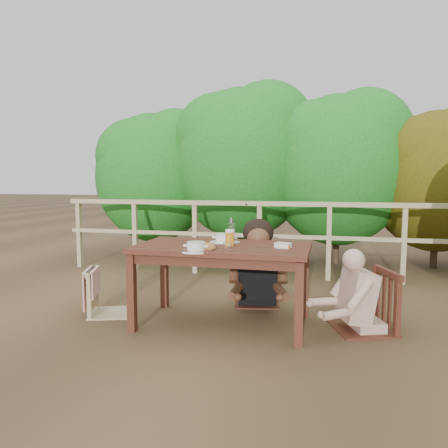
% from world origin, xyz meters
% --- Properties ---
extents(ground, '(60.00, 60.00, 0.00)m').
position_xyz_m(ground, '(0.00, 0.00, 0.00)').
color(ground, brown).
rests_on(ground, ground).
extents(table, '(1.52, 0.86, 0.70)m').
position_xyz_m(table, '(0.00, 0.00, 0.35)').
color(table, '#401C13').
rests_on(table, ground).
extents(chair_left, '(0.53, 0.53, 0.84)m').
position_xyz_m(chair_left, '(-1.12, 0.04, 0.42)').
color(chair_left, tan).
rests_on(chair_left, ground).
extents(chair_far, '(0.53, 0.53, 0.90)m').
position_xyz_m(chair_far, '(0.19, 0.71, 0.45)').
color(chair_far, '#401C13').
rests_on(chair_far, ground).
extents(chair_right, '(0.63, 0.63, 0.99)m').
position_xyz_m(chair_right, '(1.21, 0.14, 0.49)').
color(chair_right, '#401C13').
rests_on(chair_right, ground).
extents(woman, '(0.67, 0.77, 1.38)m').
position_xyz_m(woman, '(0.19, 0.73, 0.69)').
color(woman, black).
rests_on(woman, ground).
extents(diner_right, '(0.70, 0.64, 1.17)m').
position_xyz_m(diner_right, '(1.24, 0.14, 0.58)').
color(diner_right, tan).
rests_on(diner_right, ground).
extents(railing, '(5.60, 0.10, 1.01)m').
position_xyz_m(railing, '(0.00, 2.00, 0.51)').
color(railing, tan).
rests_on(railing, ground).
extents(hedge_row, '(6.60, 1.60, 3.80)m').
position_xyz_m(hedge_row, '(0.40, 3.20, 1.90)').
color(hedge_row, '#196019').
rests_on(hedge_row, ground).
extents(soup_near, '(0.25, 0.25, 0.08)m').
position_xyz_m(soup_near, '(-0.14, -0.33, 0.75)').
color(soup_near, silver).
rests_on(soup_near, table).
extents(soup_far, '(0.28, 0.28, 0.09)m').
position_xyz_m(soup_far, '(-0.03, 0.19, 0.75)').
color(soup_far, silver).
rests_on(soup_far, table).
extents(bread_roll, '(0.13, 0.10, 0.07)m').
position_xyz_m(bread_roll, '(-0.05, -0.29, 0.74)').
color(bread_roll, '#A86F37').
rests_on(bread_roll, table).
extents(beer_glass, '(0.08, 0.08, 0.16)m').
position_xyz_m(beer_glass, '(0.07, -0.02, 0.78)').
color(beer_glass, orange).
rests_on(beer_glass, table).
extents(bottle, '(0.06, 0.06, 0.25)m').
position_xyz_m(bottle, '(0.05, 0.11, 0.83)').
color(bottle, white).
rests_on(bottle, table).
extents(tumbler, '(0.07, 0.07, 0.08)m').
position_xyz_m(tumbler, '(0.11, -0.28, 0.74)').
color(tumbler, white).
rests_on(tumbler, table).
extents(butter_tub, '(0.15, 0.13, 0.06)m').
position_xyz_m(butter_tub, '(0.53, -0.02, 0.73)').
color(butter_tub, white).
rests_on(butter_tub, table).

